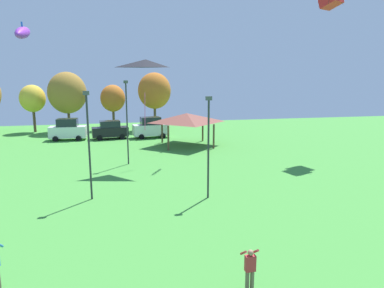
% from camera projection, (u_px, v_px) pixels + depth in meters
% --- Properties ---
extents(person_standing_near_foreground, '(0.52, 0.46, 1.58)m').
position_uv_depth(person_standing_near_foreground, '(250.00, 268.00, 11.67)').
color(person_standing_near_foreground, brown).
rests_on(person_standing_near_foreground, ground).
extents(kite_flying_4, '(3.53, 2.76, 5.11)m').
position_uv_depth(kite_flying_4, '(146.00, 74.00, 28.80)').
color(kite_flying_4, black).
extents(kite_flying_5, '(1.30, 5.24, 2.07)m').
position_uv_depth(kite_flying_5, '(23.00, 33.00, 33.85)').
color(kite_flying_5, purple).
extents(parked_car_leftmost, '(4.33, 2.18, 2.60)m').
position_uv_depth(parked_car_leftmost, '(68.00, 130.00, 41.32)').
color(parked_car_leftmost, silver).
rests_on(parked_car_leftmost, ground).
extents(parked_car_second_from_left, '(4.48, 2.38, 2.25)m').
position_uv_depth(parked_car_second_from_left, '(110.00, 130.00, 42.16)').
color(parked_car_second_from_left, black).
rests_on(parked_car_second_from_left, ground).
extents(parked_car_third_from_left, '(4.53, 2.41, 2.62)m').
position_uv_depth(parked_car_third_from_left, '(151.00, 128.00, 42.97)').
color(parked_car_third_from_left, silver).
rests_on(parked_car_third_from_left, ground).
extents(park_pavilion, '(6.29, 5.99, 3.60)m').
position_uv_depth(park_pavilion, '(187.00, 118.00, 37.51)').
color(park_pavilion, brown).
rests_on(park_pavilion, ground).
extents(light_post_0, '(0.36, 0.20, 6.24)m').
position_uv_depth(light_post_0, '(208.00, 142.00, 20.55)').
color(light_post_0, '#2D2D33').
rests_on(light_post_0, ground).
extents(light_post_1, '(0.36, 0.20, 6.56)m').
position_uv_depth(light_post_1, '(89.00, 140.00, 20.27)').
color(light_post_1, '#2D2D33').
rests_on(light_post_1, ground).
extents(light_post_3, '(0.36, 0.20, 7.14)m').
position_uv_depth(light_post_3, '(127.00, 118.00, 28.92)').
color(light_post_3, '#2D2D33').
rests_on(light_post_3, ground).
extents(treeline_tree_2, '(3.40, 3.40, 6.54)m').
position_uv_depth(treeline_tree_2, '(33.00, 99.00, 46.95)').
color(treeline_tree_2, brown).
rests_on(treeline_tree_2, ground).
extents(treeline_tree_3, '(5.19, 5.19, 8.28)m').
position_uv_depth(treeline_tree_3, '(67.00, 93.00, 47.22)').
color(treeline_tree_3, brown).
rests_on(treeline_tree_3, ground).
extents(treeline_tree_4, '(3.53, 3.53, 6.50)m').
position_uv_depth(treeline_tree_4, '(113.00, 98.00, 49.48)').
color(treeline_tree_4, brown).
rests_on(treeline_tree_4, ground).
extents(treeline_tree_5, '(4.70, 4.70, 8.23)m').
position_uv_depth(treeline_tree_5, '(154.00, 91.00, 49.00)').
color(treeline_tree_5, brown).
rests_on(treeline_tree_5, ground).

